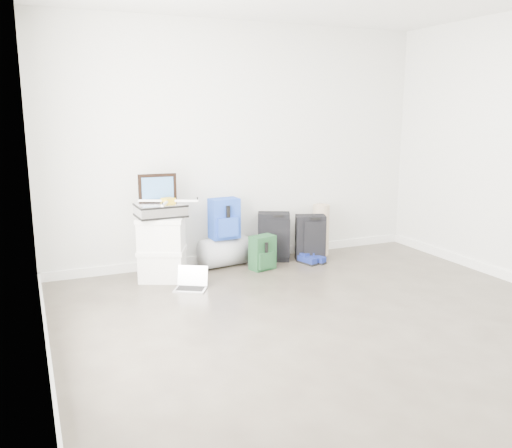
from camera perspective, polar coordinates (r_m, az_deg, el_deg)
name	(u,v)px	position (r m, az deg, el deg)	size (l,w,h in m)	color
ground	(360,339)	(4.37, 10.89, -11.81)	(5.00, 5.00, 0.00)	#3C342B
room_envelope	(368,113)	(4.02, 11.73, 11.38)	(4.52, 5.02, 2.71)	silver
boxes_stack	(162,248)	(5.69, -9.87, -2.53)	(0.58, 0.54, 0.67)	white
briefcase	(160,210)	(5.61, -10.02, 1.44)	(0.48, 0.35, 0.14)	#B2B2B7
painting	(157,188)	(5.67, -10.33, 3.75)	(0.39, 0.06, 0.29)	black
drone	(168,201)	(5.59, -9.21, 2.44)	(0.57, 0.57, 0.06)	gold
duffel_bag	(224,252)	(6.14, -3.39, -2.95)	(0.33, 0.33, 0.54)	gray
blue_backpack	(225,219)	(6.03, -3.33, 0.50)	(0.34, 0.26, 0.45)	#193CA3
large_suitcase	(274,237)	(6.34, 1.91, -1.35)	(0.42, 0.36, 0.57)	black
green_backpack	(263,253)	(6.00, 0.72, -3.10)	(0.31, 0.26, 0.38)	#153A1E
carry_on	(311,238)	(6.39, 5.78, -1.45)	(0.39, 0.32, 0.54)	black
shoes	(312,260)	(6.31, 5.87, -3.78)	(0.29, 0.26, 0.08)	black
rolled_rug	(321,230)	(6.64, 6.83, -0.61)	(0.20, 0.20, 0.62)	gray
laptop	(191,283)	(5.45, -6.82, -6.23)	(0.37, 0.34, 0.22)	silver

